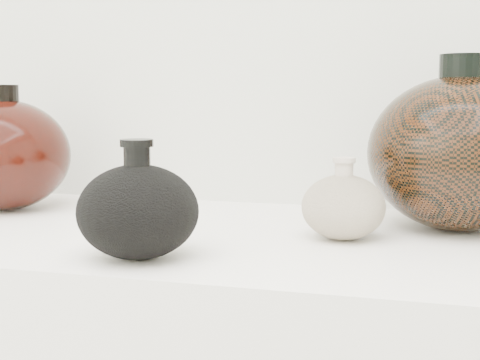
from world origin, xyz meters
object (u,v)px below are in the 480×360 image
(right_round_pot, at_px, (460,153))
(cream_gourd_vase, at_px, (343,206))
(black_gourd_vase, at_px, (138,211))
(left_round_pot, at_px, (4,154))

(right_round_pot, bearing_deg, cream_gourd_vase, -144.21)
(black_gourd_vase, xyz_separation_m, left_round_pot, (-0.34, 0.24, 0.03))
(black_gourd_vase, relative_size, left_round_pot, 0.66)
(black_gourd_vase, xyz_separation_m, right_round_pot, (0.35, 0.27, 0.05))
(black_gourd_vase, distance_m, right_round_pot, 0.45)
(left_round_pot, xyz_separation_m, right_round_pot, (0.70, 0.03, 0.02))
(black_gourd_vase, distance_m, cream_gourd_vase, 0.27)
(cream_gourd_vase, height_order, right_round_pot, right_round_pot)
(right_round_pot, bearing_deg, left_round_pot, -177.93)
(black_gourd_vase, distance_m, left_round_pot, 0.42)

